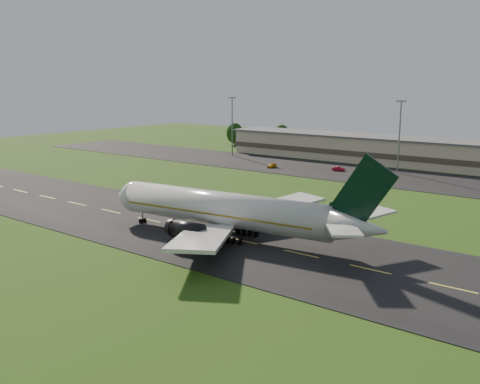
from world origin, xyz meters
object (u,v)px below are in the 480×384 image
Objects in this scene: terminal at (423,153)px; service_vehicle_c at (383,176)px; light_mast_centre at (400,128)px; light_mast_west at (232,119)px; service_vehicle_b at (338,169)px; airliner at (228,210)px; service_vehicle_a at (272,165)px.

terminal is 31.72× the size of service_vehicle_c.
terminal is 18.45m from light_mast_centre.
light_mast_west is 60.00m from light_mast_centre.
service_vehicle_b is at bearing 166.14° from service_vehicle_c.
airliner is at bearing -51.81° from light_mast_west.
airliner is 96.09m from terminal.
airliner is 13.44× the size of service_vehicle_a.
airliner is at bearing -89.14° from terminal.
service_vehicle_b is (18.73, 6.63, -0.04)m from service_vehicle_a.
light_mast_centre reaches higher than service_vehicle_b.
terminal reaches higher than service_vehicle_a.
light_mast_centre is at bearing -94.95° from terminal.
service_vehicle_a is at bearing -138.82° from terminal.
service_vehicle_a is at bearing -156.92° from light_mast_centre.
airliner reaches higher than service_vehicle_a.
service_vehicle_c is at bearing -116.77° from service_vehicle_b.
terminal is 39.17× the size of service_vehicle_b.
airliner is 2.52× the size of light_mast_centre.
terminal is 64.10m from light_mast_west.
terminal is 46.26m from service_vehicle_a.
light_mast_centre reaches higher than airliner.
airliner is 2.52× the size of light_mast_west.
airliner is 13.83× the size of service_vehicle_b.
light_mast_centre is 38.16m from service_vehicle_a.
service_vehicle_a is at bearing -28.04° from light_mast_west.
airliner reaches higher than terminal.
terminal is 7.13× the size of light_mast_west.
terminal is at bearing 14.76° from light_mast_west.
light_mast_west is 32.51m from service_vehicle_a.
airliner is at bearing -87.96° from light_mast_centre.
service_vehicle_a is (-33.33, -14.20, -11.99)m from light_mast_centre.
service_vehicle_a is (-36.17, 65.69, -3.91)m from airliner.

